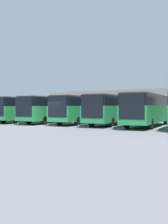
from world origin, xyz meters
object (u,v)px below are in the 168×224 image
(bus_2, at_px, (114,109))
(bus_5, at_px, (29,109))
(bus_1, at_px, (148,109))
(bus_3, at_px, (84,109))
(bus_6, at_px, (8,109))
(bus_4, at_px, (54,109))

(bus_2, height_order, bus_5, same)
(bus_2, bearing_deg, bus_1, 163.97)
(bus_3, distance_m, bus_5, 8.34)
(bus_6, bearing_deg, bus_3, 175.06)
(bus_4, distance_m, bus_6, 8.31)
(bus_6, bearing_deg, bus_4, 172.95)
(bus_1, height_order, bus_3, same)
(bus_1, relative_size, bus_6, 1.00)
(bus_3, height_order, bus_6, same)
(bus_1, distance_m, bus_3, 8.35)
(bus_5, bearing_deg, bus_2, 174.68)
(bus_3, bearing_deg, bus_5, -3.19)
(bus_2, distance_m, bus_6, 16.63)
(bus_2, bearing_deg, bus_6, -6.10)
(bus_1, xyz_separation_m, bus_2, (4.16, -0.61, 0.00))
(bus_4, relative_size, bus_6, 1.00)
(bus_2, xyz_separation_m, bus_3, (4.16, -0.14, 0.00))
(bus_2, xyz_separation_m, bus_5, (12.47, 0.51, 0.00))
(bus_6, bearing_deg, bus_1, 171.90)
(bus_1, bearing_deg, bus_6, -8.10)
(bus_1, distance_m, bus_5, 16.63)
(bus_1, bearing_deg, bus_5, -8.01)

